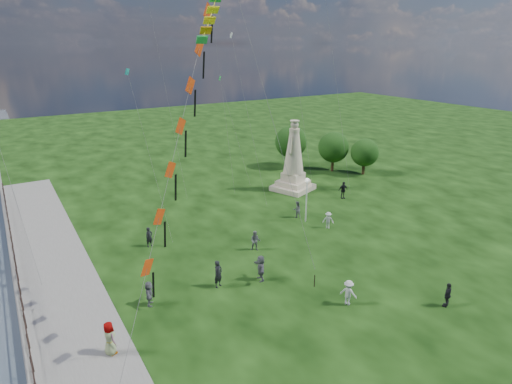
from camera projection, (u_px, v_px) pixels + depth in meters
ground at (511, 179)px, 52.15m from camera, size 106.50×160.00×0.60m
waterfront at (45, 316)px, 25.62m from camera, size 200.00×200.00×1.51m
statue at (293, 164)px, 46.51m from camera, size 4.89×4.89×7.72m
lamppost at (307, 190)px, 38.02m from camera, size 0.38×0.38×4.15m
tree_row at (322, 146)px, 53.91m from camera, size 9.52×11.20×5.43m
person_0 at (218, 274)px, 28.25m from camera, size 0.82×0.71×1.91m
person_1 at (255, 241)px, 33.31m from camera, size 0.93×0.86×1.63m
person_2 at (348, 293)px, 26.38m from camera, size 0.99×1.20×1.65m
person_3 at (448, 295)px, 26.18m from camera, size 1.05×0.74×1.62m
person_5 at (149, 293)px, 26.32m from camera, size 1.17×1.63×1.61m
person_6 at (149, 237)px, 33.97m from camera, size 0.68×0.53×1.64m
person_7 at (297, 209)px, 39.68m from camera, size 0.83×0.58×1.58m
person_8 at (328, 220)px, 37.38m from camera, size 1.07×1.01×1.51m
person_9 at (343, 190)px, 44.55m from camera, size 1.14×0.70×1.83m
person_10 at (110, 340)px, 21.99m from camera, size 0.80×1.04×1.87m
person_11 at (261, 268)px, 29.10m from camera, size 1.14×1.82×1.83m
red_kite_train at (180, 133)px, 22.21m from camera, size 9.70×9.35×17.60m
small_kites at (214, 51)px, 40.74m from camera, size 31.78×16.31×31.25m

